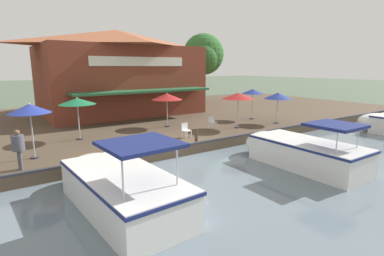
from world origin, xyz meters
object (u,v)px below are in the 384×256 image
at_px(waterfront_restaurant, 119,71).
at_px(motorboat_distant_upstream, 116,184).
at_px(motorboat_outer_channel, 297,150).
at_px(patio_umbrella_far_corner, 253,91).
at_px(patio_umbrella_near_quay_edge, 278,96).
at_px(patio_umbrella_mid_patio_right, 238,96).
at_px(tree_upstream_bank, 203,55).
at_px(cafe_chair_facing_river, 212,121).
at_px(patio_umbrella_back_row, 30,109).
at_px(cafe_chair_back_row_seat, 186,129).
at_px(mooring_post, 196,136).
at_px(tree_downstream_bank, 154,61).
at_px(patio_umbrella_by_entrance, 77,101).
at_px(person_mid_patio, 18,145).
at_px(patio_umbrella_mid_patio_left, 167,97).

xyz_separation_m(waterfront_restaurant, motorboat_distant_upstream, (16.91, -6.72, -3.53)).
bearing_deg(motorboat_outer_channel, patio_umbrella_far_corner, 146.99).
height_order(waterfront_restaurant, patio_umbrella_near_quay_edge, waterfront_restaurant).
height_order(patio_umbrella_mid_patio_right, tree_upstream_bank, tree_upstream_bank).
relative_size(cafe_chair_facing_river, motorboat_outer_channel, 0.14).
bearing_deg(patio_umbrella_back_row, patio_umbrella_near_quay_edge, 88.41).
bearing_deg(patio_umbrella_back_row, motorboat_outer_channel, 58.78).
xyz_separation_m(waterfront_restaurant, cafe_chair_back_row_seat, (11.83, -0.52, -3.23)).
distance_m(patio_umbrella_back_row, motorboat_outer_channel, 12.49).
relative_size(motorboat_outer_channel, mooring_post, 7.83).
xyz_separation_m(waterfront_restaurant, mooring_post, (13.23, -0.75, -3.31)).
distance_m(cafe_chair_facing_river, tree_downstream_bank, 16.42).
height_order(patio_umbrella_back_row, cafe_chair_facing_river, patio_umbrella_back_row).
xyz_separation_m(patio_umbrella_by_entrance, patio_umbrella_far_corner, (0.65, 13.24, -0.01)).
relative_size(patio_umbrella_by_entrance, tree_upstream_bank, 0.30).
relative_size(cafe_chair_facing_river, person_mid_patio, 0.51).
bearing_deg(motorboat_distant_upstream, mooring_post, 121.67).
height_order(patio_umbrella_far_corner, mooring_post, patio_umbrella_far_corner).
bearing_deg(person_mid_patio, waterfront_restaurant, 144.24).
height_order(patio_umbrella_near_quay_edge, motorboat_distant_upstream, patio_umbrella_near_quay_edge).
height_order(patio_umbrella_near_quay_edge, cafe_chair_back_row_seat, patio_umbrella_near_quay_edge).
xyz_separation_m(patio_umbrella_mid_patio_left, cafe_chair_facing_river, (2.21, 2.24, -1.63)).
relative_size(motorboat_distant_upstream, tree_upstream_bank, 0.82).
xyz_separation_m(patio_umbrella_far_corner, tree_upstream_bank, (-12.25, 4.18, 3.24)).
xyz_separation_m(patio_umbrella_back_row, cafe_chair_back_row_seat, (0.46, 8.01, -1.81)).
relative_size(patio_umbrella_mid_patio_right, patio_umbrella_near_quay_edge, 1.06).
height_order(mooring_post, tree_upstream_bank, tree_upstream_bank).
distance_m(patio_umbrella_mid_patio_right, mooring_post, 5.35).
height_order(motorboat_outer_channel, mooring_post, motorboat_outer_channel).
bearing_deg(person_mid_patio, mooring_post, 87.14).
relative_size(patio_umbrella_mid_patio_left, tree_upstream_bank, 0.30).
bearing_deg(patio_umbrella_mid_patio_left, cafe_chair_facing_river, 45.35).
relative_size(waterfront_restaurant, patio_umbrella_mid_patio_left, 5.73).
bearing_deg(tree_upstream_bank, patio_umbrella_far_corner, -18.85).
xyz_separation_m(waterfront_restaurant, patio_umbrella_near_quay_edge, (11.82, 7.56, -1.67)).
bearing_deg(tree_upstream_bank, patio_umbrella_near_quay_edge, -15.32).
bearing_deg(cafe_chair_back_row_seat, patio_umbrella_near_quay_edge, 90.12).
relative_size(patio_umbrella_far_corner, cafe_chair_facing_river, 2.88).
height_order(patio_umbrella_back_row, cafe_chair_back_row_seat, patio_umbrella_back_row).
distance_m(cafe_chair_back_row_seat, tree_upstream_bank, 19.60).
relative_size(person_mid_patio, motorboat_distant_upstream, 0.26).
distance_m(cafe_chair_back_row_seat, cafe_chair_facing_river, 3.20).
bearing_deg(patio_umbrella_by_entrance, tree_downstream_bank, 138.67).
xyz_separation_m(patio_umbrella_by_entrance, patio_umbrella_back_row, (2.55, -2.66, 0.08)).
height_order(cafe_chair_back_row_seat, mooring_post, cafe_chair_back_row_seat).
distance_m(cafe_chair_facing_river, motorboat_outer_channel, 7.17).
xyz_separation_m(patio_umbrella_by_entrance, patio_umbrella_mid_patio_right, (2.63, 9.84, -0.02)).
height_order(waterfront_restaurant, cafe_chair_facing_river, waterfront_restaurant).
relative_size(patio_umbrella_far_corner, cafe_chair_back_row_seat, 2.88).
bearing_deg(motorboat_distant_upstream, motorboat_outer_channel, 84.50).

